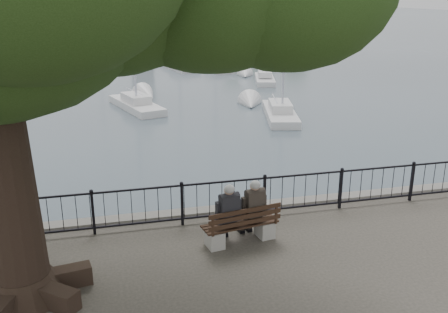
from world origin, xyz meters
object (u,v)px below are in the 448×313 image
object	(u,v)px
lion_monument	(141,29)
person_left	(227,216)
bench	(241,229)
person_right	(252,211)

from	to	relation	value
lion_monument	person_left	bearing A→B (deg)	-92.61
bench	lion_monument	world-z (taller)	lion_monument
lion_monument	person_right	bearing A→B (deg)	-91.92
bench	lion_monument	xyz separation A→B (m)	(1.91, 48.59, 1.06)
person_right	lion_monument	distance (m)	48.47
bench	person_left	size ratio (longest dim) A/B	1.24
person_right	lion_monument	bearing A→B (deg)	88.08
person_right	person_left	bearing A→B (deg)	-169.86
person_right	lion_monument	xyz separation A→B (m)	(1.62, 48.44, 0.72)
lion_monument	bench	bearing A→B (deg)	-92.25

